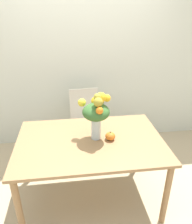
# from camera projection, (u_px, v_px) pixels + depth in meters

# --- Properties ---
(ground_plane) EXTENTS (12.00, 12.00, 0.00)m
(ground_plane) POSITION_uv_depth(u_px,v_px,m) (91.00, 195.00, 2.56)
(ground_plane) COLOR tan
(wall_back) EXTENTS (8.00, 0.06, 2.70)m
(wall_back) POSITION_uv_depth(u_px,v_px,m) (80.00, 56.00, 3.11)
(wall_back) COLOR silver
(wall_back) RESTS_ON ground_plane
(dining_table) EXTENTS (1.49, 0.99, 0.77)m
(dining_table) POSITION_uv_depth(u_px,v_px,m) (90.00, 147.00, 2.26)
(dining_table) COLOR #9E754C
(dining_table) RESTS_ON ground_plane
(flower_vase) EXTENTS (0.32, 0.29, 0.50)m
(flower_vase) POSITION_uv_depth(u_px,v_px,m) (96.00, 112.00, 2.13)
(flower_vase) COLOR silver
(flower_vase) RESTS_ON dining_table
(pumpkin) EXTENTS (0.10, 0.10, 0.09)m
(pumpkin) POSITION_uv_depth(u_px,v_px,m) (110.00, 136.00, 2.21)
(pumpkin) COLOR orange
(pumpkin) RESTS_ON dining_table
(dining_chair_near_window) EXTENTS (0.45, 0.45, 0.98)m
(dining_chair_near_window) POSITION_uv_depth(u_px,v_px,m) (86.00, 123.00, 3.09)
(dining_chair_near_window) COLOR silver
(dining_chair_near_window) RESTS_ON ground_plane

